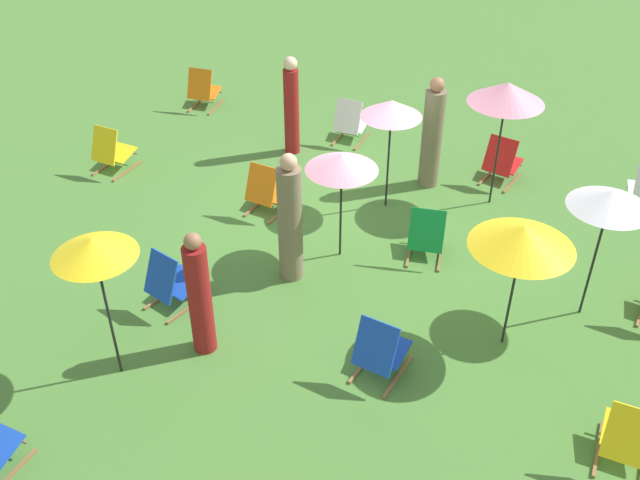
{
  "coord_description": "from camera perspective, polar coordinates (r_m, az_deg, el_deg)",
  "views": [
    {
      "loc": [
        -3.32,
        8.36,
        6.07
      ],
      "look_at": [
        0.0,
        1.2,
        0.5
      ],
      "focal_mm": 40.02,
      "sensor_mm": 36.0,
      "label": 1
    }
  ],
  "objects": [
    {
      "name": "person_0",
      "position": [
        12.51,
        -2.3,
        10.59
      ],
      "size": [
        0.34,
        0.34,
        1.76
      ],
      "rotation": [
        0.0,
        0.0,
        1.93
      ],
      "color": "maroon",
      "rests_on": "ground"
    },
    {
      "name": "umbrella_0",
      "position": [
        10.58,
        5.74,
        10.39
      ],
      "size": [
        0.92,
        0.92,
        1.79
      ],
      "color": "black",
      "rests_on": "ground"
    },
    {
      "name": "deckchair_4",
      "position": [
        11.02,
        -4.28,
        3.96
      ],
      "size": [
        0.52,
        0.79,
        0.83
      ],
      "rotation": [
        0.0,
        0.0,
        -0.07
      ],
      "color": "olive",
      "rests_on": "ground"
    },
    {
      "name": "deckchair_3",
      "position": [
        8.23,
        4.86,
        -8.79
      ],
      "size": [
        0.55,
        0.8,
        0.83
      ],
      "rotation": [
        0.0,
        0.0,
        -0.1
      ],
      "color": "olive",
      "rests_on": "ground"
    },
    {
      "name": "ground_plane",
      "position": [
        10.85,
        2.67,
        1.16
      ],
      "size": [
        40.0,
        40.0,
        0.0
      ],
      "primitive_type": "plane",
      "color": "#477A33"
    },
    {
      "name": "deckchair_12",
      "position": [
        7.98,
        23.42,
        -14.29
      ],
      "size": [
        0.48,
        0.76,
        0.83
      ],
      "rotation": [
        0.0,
        0.0,
        0.01
      ],
      "color": "olive",
      "rests_on": "ground"
    },
    {
      "name": "deckchair_9",
      "position": [
        13.09,
        2.45,
        9.37
      ],
      "size": [
        0.49,
        0.76,
        0.83
      ],
      "rotation": [
        0.0,
        0.0,
        0.01
      ],
      "color": "olive",
      "rests_on": "ground"
    },
    {
      "name": "umbrella_1",
      "position": [
        8.17,
        15.92,
        0.23
      ],
      "size": [
        1.2,
        1.2,
        1.71
      ],
      "color": "black",
      "rests_on": "ground"
    },
    {
      "name": "deckchair_13",
      "position": [
        12.15,
        14.35,
        6.08
      ],
      "size": [
        0.6,
        0.83,
        0.83
      ],
      "rotation": [
        0.0,
        0.0,
        -0.17
      ],
      "color": "olive",
      "rests_on": "ground"
    },
    {
      "name": "person_1",
      "position": [
        8.36,
        -9.62,
        -4.48
      ],
      "size": [
        0.39,
        0.39,
        1.68
      ],
      "rotation": [
        0.0,
        0.0,
        5.3
      ],
      "color": "maroon",
      "rests_on": "ground"
    },
    {
      "name": "deckchair_1",
      "position": [
        12.59,
        -16.3,
        6.82
      ],
      "size": [
        0.5,
        0.77,
        0.83
      ],
      "rotation": [
        0.0,
        0.0,
        -0.03
      ],
      "color": "olive",
      "rests_on": "ground"
    },
    {
      "name": "deckchair_8",
      "position": [
        9.33,
        -11.81,
        -3.33
      ],
      "size": [
        0.64,
        0.85,
        0.83
      ],
      "rotation": [
        0.0,
        0.0,
        -0.23
      ],
      "color": "olive",
      "rests_on": "ground"
    },
    {
      "name": "deckchair_14",
      "position": [
        14.58,
        -9.3,
        11.75
      ],
      "size": [
        0.58,
        0.82,
        0.83
      ],
      "rotation": [
        0.0,
        0.0,
        0.14
      ],
      "color": "olive",
      "rests_on": "ground"
    },
    {
      "name": "umbrella_5",
      "position": [
        8.89,
        22.21,
        3.01
      ],
      "size": [
        0.97,
        0.97,
        1.83
      ],
      "color": "black",
      "rests_on": "ground"
    },
    {
      "name": "deckchair_11",
      "position": [
        10.09,
        8.53,
        0.37
      ],
      "size": [
        0.62,
        0.84,
        0.83
      ],
      "rotation": [
        0.0,
        0.0,
        0.21
      ],
      "color": "olive",
      "rests_on": "ground"
    },
    {
      "name": "umbrella_4",
      "position": [
        9.43,
        1.75,
        6.27
      ],
      "size": [
        0.98,
        0.98,
        1.63
      ],
      "color": "black",
      "rests_on": "ground"
    },
    {
      "name": "umbrella_2",
      "position": [
        7.69,
        -17.65,
        -0.61
      ],
      "size": [
        0.91,
        0.91,
        1.9
      ],
      "color": "black",
      "rests_on": "ground"
    },
    {
      "name": "person_2",
      "position": [
        9.34,
        -2.41,
        1.52
      ],
      "size": [
        0.37,
        0.37,
        1.88
      ],
      "rotation": [
        0.0,
        0.0,
        6.16
      ],
      "color": "#72664C",
      "rests_on": "ground"
    },
    {
      "name": "umbrella_3",
      "position": [
        10.87,
        14.72,
        11.3
      ],
      "size": [
        1.13,
        1.13,
        2.02
      ],
      "color": "black",
      "rests_on": "ground"
    },
    {
      "name": "person_3",
      "position": [
        11.61,
        8.95,
        8.24
      ],
      "size": [
        0.47,
        0.47,
        1.86
      ],
      "rotation": [
        0.0,
        0.0,
        3.86
      ],
      "color": "#72664C",
      "rests_on": "ground"
    }
  ]
}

